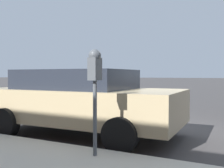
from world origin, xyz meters
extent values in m
plane|color=#3D3A3A|center=(0.00, 0.00, 0.00)|extent=(220.00, 220.00, 0.00)
cylinder|color=#4C5156|center=(-2.56, 0.13, 0.70)|extent=(0.06, 0.06, 1.14)
cube|color=#4C5156|center=(-2.56, 0.13, 1.44)|extent=(0.20, 0.14, 0.34)
sphere|color=#4C5156|center=(-2.56, 0.13, 1.64)|extent=(0.19, 0.19, 0.19)
cube|color=#B21919|center=(-2.45, 0.13, 1.40)|extent=(0.01, 0.11, 0.12)
cube|color=black|center=(-2.45, 0.13, 1.51)|extent=(0.01, 0.10, 0.08)
cube|color=tan|center=(-0.99, 1.37, 0.68)|extent=(2.04, 4.39, 0.71)
cube|color=#232833|center=(-1.00, 1.54, 1.25)|extent=(1.76, 2.47, 0.43)
cylinder|color=black|center=(0.01, 0.04, 0.32)|extent=(0.23, 0.64, 0.64)
cylinder|color=black|center=(-1.94, 0.00, 0.32)|extent=(0.23, 0.64, 0.64)
cylinder|color=black|center=(-0.05, 2.74, 0.32)|extent=(0.23, 0.64, 0.64)
cylinder|color=black|center=(-2.00, 2.70, 0.32)|extent=(0.23, 0.64, 0.64)
camera|label=1|loc=(-5.94, -1.89, 1.35)|focal=42.00mm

